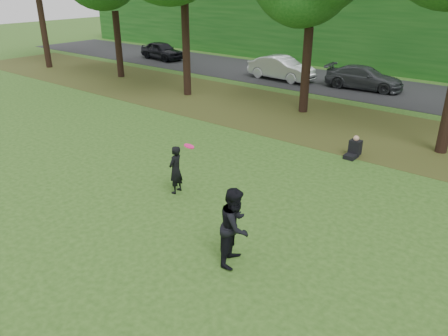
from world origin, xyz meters
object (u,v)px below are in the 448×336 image
Objects in this scene: frisbee at (189,146)px; seated_person at (354,149)px; player_right at (235,226)px; player_left at (176,170)px.

seated_person is at bearing 78.73° from frisbee.
frisbee is at bearing -99.37° from seated_person.
frisbee is 7.87m from seated_person.
frisbee is (-2.02, 0.66, 1.32)m from player_right.
player_right is at bearing -18.13° from frisbee.
seated_person is (3.16, 6.37, -0.47)m from player_left.
frisbee reaches higher than player_left.
frisbee reaches higher than player_right.
player_left is 2.50m from frisbee.
frisbee reaches higher than seated_person.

